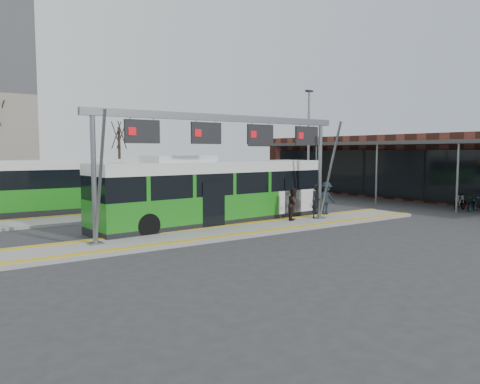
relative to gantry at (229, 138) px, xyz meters
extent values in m
plane|color=#2D2D30|center=(0.35, -0.25, -4.30)|extent=(120.00, 120.00, 0.00)
cube|color=gray|center=(0.35, -0.25, -4.22)|extent=(22.00, 3.00, 0.15)
cube|color=gray|center=(-3.65, 7.75, -4.22)|extent=(20.00, 3.00, 0.15)
cube|color=gold|center=(0.35, 0.90, -4.14)|extent=(22.00, 0.35, 0.02)
cube|color=gold|center=(0.35, -1.40, -4.14)|extent=(22.00, 0.35, 0.02)
cube|color=gold|center=(-3.65, 8.90, -4.14)|extent=(20.00, 0.35, 0.02)
cylinder|color=slate|center=(-6.15, 0.05, -1.62)|extent=(0.20, 0.20, 5.05)
cube|color=slate|center=(-6.15, 0.05, -4.12)|extent=(0.50, 0.50, 0.06)
cylinder|color=slate|center=(-6.15, -0.65, -1.62)|extent=(0.12, 1.46, 4.90)
cylinder|color=slate|center=(5.85, 0.05, -1.62)|extent=(0.20, 0.20, 5.05)
cube|color=slate|center=(5.85, 0.05, -4.12)|extent=(0.50, 0.50, 0.06)
cylinder|color=slate|center=(5.85, -0.65, -1.62)|extent=(0.12, 1.46, 4.90)
cube|color=slate|center=(-0.15, 0.05, 0.90)|extent=(13.00, 0.25, 0.30)
cube|color=black|center=(-4.15, 0.05, 0.20)|extent=(1.50, 0.12, 0.95)
cube|color=red|center=(-4.60, -0.02, 0.20)|extent=(0.32, 0.02, 0.32)
cube|color=black|center=(-1.15, 0.05, 0.20)|extent=(1.50, 0.12, 0.95)
cube|color=red|center=(-1.60, -0.02, 0.20)|extent=(0.32, 0.02, 0.32)
cube|color=black|center=(1.85, 0.05, 0.20)|extent=(1.50, 0.12, 0.95)
cube|color=red|center=(1.40, -0.02, 0.20)|extent=(0.32, 0.02, 0.32)
cube|color=black|center=(4.85, 0.05, 0.20)|extent=(1.50, 0.12, 0.95)
cube|color=red|center=(4.40, -0.02, 0.20)|extent=(0.32, 0.02, 0.32)
cube|color=brown|center=(22.35, 3.75, -1.80)|extent=(8.00, 32.00, 5.00)
cube|color=black|center=(18.15, 3.75, -2.30)|extent=(0.15, 28.00, 3.60)
cube|color=#3F3F42|center=(16.85, 3.75, 0.00)|extent=(4.00, 30.00, 0.25)
cylinder|color=slate|center=(15.15, -2.25, -2.15)|extent=(0.14, 0.14, 4.30)
cylinder|color=slate|center=(15.15, 3.75, -2.15)|extent=(0.14, 0.14, 4.30)
cylinder|color=slate|center=(15.15, 9.75, -2.15)|extent=(0.14, 0.14, 4.30)
cube|color=black|center=(0.74, 2.35, -4.11)|extent=(12.93, 3.59, 0.37)
cube|color=#1E7A1A|center=(0.74, 2.35, -3.32)|extent=(12.93, 3.59, 1.22)
cube|color=black|center=(0.74, 2.35, -2.17)|extent=(12.92, 3.51, 1.06)
cube|color=white|center=(0.74, 2.35, -1.37)|extent=(12.93, 3.59, 0.53)
cube|color=orange|center=(7.10, 2.79, -1.48)|extent=(0.18, 1.90, 0.30)
cube|color=white|center=(-1.38, 2.20, -0.95)|extent=(3.32, 2.12, 0.32)
cylinder|color=black|center=(-3.63, 0.83, -3.77)|extent=(1.08, 0.39, 1.06)
cylinder|color=black|center=(-3.80, 3.24, -3.77)|extent=(1.08, 0.39, 1.06)
cylinder|color=black|center=(4.65, 1.41, -3.77)|extent=(1.08, 0.39, 1.06)
cylinder|color=black|center=(4.48, 3.82, -3.77)|extent=(1.08, 0.39, 1.06)
cube|color=black|center=(-5.70, 11.45, -4.11)|extent=(12.86, 3.21, 0.37)
cube|color=#1E7A1A|center=(-5.70, 11.45, -3.32)|extent=(12.86, 3.21, 1.22)
cube|color=black|center=(-5.70, 11.45, -2.17)|extent=(12.86, 3.13, 1.06)
cube|color=white|center=(-5.70, 11.45, -1.38)|extent=(12.86, 3.21, 0.53)
cylinder|color=black|center=(-1.92, 10.10, -3.77)|extent=(1.08, 0.36, 1.06)
cylinder|color=black|center=(-1.82, 12.51, -3.77)|extent=(1.08, 0.36, 1.06)
imported|color=black|center=(5.77, 0.15, -3.25)|extent=(0.74, 0.57, 1.81)
imported|color=black|center=(4.27, 0.32, -3.31)|extent=(1.03, 1.00, 1.67)
imported|color=#19242E|center=(7.15, 0.85, -3.23)|extent=(1.28, 0.85, 1.85)
imported|color=gray|center=(16.61, -2.44, -3.88)|extent=(1.67, 0.88, 0.83)
imported|color=gray|center=(16.29, -1.83, -3.75)|extent=(1.88, 0.79, 1.09)
cylinder|color=#382B21|center=(5.97, 29.10, -1.20)|extent=(0.28, 0.28, 6.19)
cylinder|color=slate|center=(9.86, 5.15, -0.47)|extent=(0.16, 0.16, 7.65)
cube|color=black|center=(9.86, 5.15, 3.35)|extent=(0.50, 0.25, 0.12)
camera|label=1|loc=(-11.87, -17.64, -0.59)|focal=35.00mm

